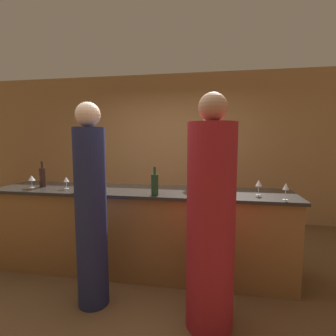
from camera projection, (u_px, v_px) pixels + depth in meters
name	position (u px, v px, depth m)	size (l,w,h in m)	color
ground_plane	(141.00, 270.00, 3.16)	(14.00, 14.00, 0.00)	brown
back_wall	(171.00, 148.00, 5.13)	(8.00, 0.06, 2.80)	#A37547
bar_counter	(140.00, 230.00, 3.10)	(3.46, 0.71, 0.98)	brown
bartender	(210.00, 188.00, 3.68)	(0.39, 0.39, 1.92)	orange
guest_0	(91.00, 211.00, 2.41)	(0.29, 0.29, 1.89)	#1E234C
guest_1	(211.00, 223.00, 2.12)	(0.39, 0.39, 1.93)	maroon
wine_bottle_0	(43.00, 177.00, 3.23)	(0.07, 0.07, 0.32)	black
wine_bottle_1	(155.00, 184.00, 2.73)	(0.08, 0.08, 0.30)	#19381E
ice_bucket	(208.00, 184.00, 2.95)	(0.17, 0.17, 0.17)	silver
wine_glass_0	(78.00, 182.00, 2.91)	(0.07, 0.07, 0.14)	silver
wine_glass_1	(286.00, 187.00, 2.52)	(0.06, 0.06, 0.17)	silver
wine_glass_2	(66.00, 180.00, 3.09)	(0.06, 0.06, 0.15)	silver
wine_glass_3	(32.00, 178.00, 3.16)	(0.08, 0.08, 0.15)	silver
wine_glass_4	(259.00, 184.00, 2.74)	(0.07, 0.07, 0.16)	silver
wine_glass_5	(214.00, 185.00, 2.70)	(0.07, 0.07, 0.15)	silver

